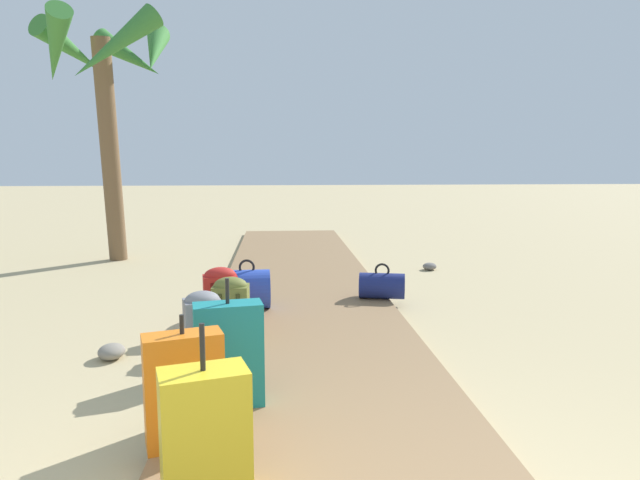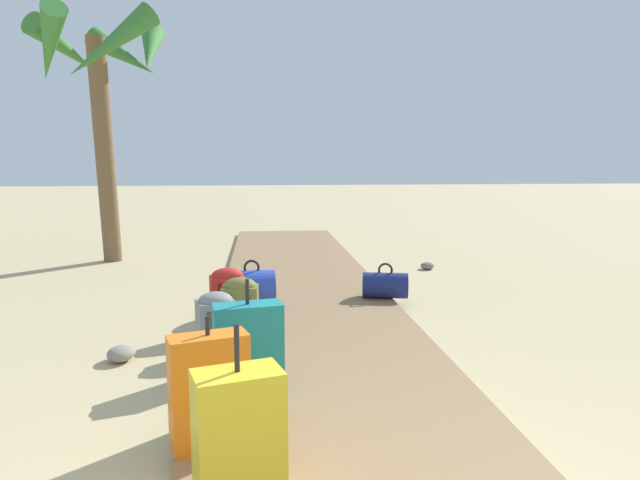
{
  "view_description": "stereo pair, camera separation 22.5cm",
  "coord_description": "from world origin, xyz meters",
  "px_view_note": "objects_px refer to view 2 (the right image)",
  "views": [
    {
      "loc": [
        -0.27,
        -1.45,
        1.59
      ],
      "look_at": [
        0.28,
        5.76,
        0.55
      ],
      "focal_mm": 31.4,
      "sensor_mm": 36.0,
      "label": 1
    },
    {
      "loc": [
        -0.49,
        -1.43,
        1.59
      ],
      "look_at": [
        0.28,
        5.76,
        0.55
      ],
      "focal_mm": 31.4,
      "sensor_mm": 36.0,
      "label": 2
    }
  ],
  "objects_px": {
    "suitcase_teal": "(248,355)",
    "suitcase_orange": "(209,391)",
    "backpack_olive": "(240,307)",
    "backpack_red": "(227,295)",
    "suitcase_yellow": "(239,435)",
    "duffel_bag_navy": "(385,285)",
    "backpack_grey": "(216,327)",
    "palm_tree_far_left": "(102,73)",
    "duffel_bag_blue": "(252,290)"
  },
  "relations": [
    {
      "from": "suitcase_teal",
      "to": "suitcase_orange",
      "type": "xyz_separation_m",
      "value": [
        -0.2,
        -0.47,
        -0.02
      ]
    },
    {
      "from": "suitcase_orange",
      "to": "backpack_olive",
      "type": "relative_size",
      "value": 1.33
    },
    {
      "from": "backpack_red",
      "to": "suitcase_yellow",
      "type": "xyz_separation_m",
      "value": [
        0.2,
        -2.72,
        0.02
      ]
    },
    {
      "from": "duffel_bag_navy",
      "to": "suitcase_yellow",
      "type": "bearing_deg",
      "value": -112.43
    },
    {
      "from": "suitcase_yellow",
      "to": "backpack_olive",
      "type": "distance_m",
      "value": 2.26
    },
    {
      "from": "backpack_grey",
      "to": "palm_tree_far_left",
      "type": "relative_size",
      "value": 0.15
    },
    {
      "from": "backpack_red",
      "to": "suitcase_teal",
      "type": "bearing_deg",
      "value": -82.66
    },
    {
      "from": "suitcase_teal",
      "to": "backpack_olive",
      "type": "xyz_separation_m",
      "value": [
        -0.09,
        1.3,
        -0.04
      ]
    },
    {
      "from": "duffel_bag_blue",
      "to": "backpack_olive",
      "type": "xyz_separation_m",
      "value": [
        -0.08,
        -0.98,
        0.08
      ]
    },
    {
      "from": "suitcase_orange",
      "to": "backpack_grey",
      "type": "bearing_deg",
      "value": 92.61
    },
    {
      "from": "backpack_red",
      "to": "backpack_olive",
      "type": "distance_m",
      "value": 0.48
    },
    {
      "from": "suitcase_teal",
      "to": "suitcase_yellow",
      "type": "bearing_deg",
      "value": -91.48
    },
    {
      "from": "duffel_bag_blue",
      "to": "duffel_bag_navy",
      "type": "bearing_deg",
      "value": 11.87
    },
    {
      "from": "backpack_olive",
      "to": "palm_tree_far_left",
      "type": "distance_m",
      "value": 5.36
    },
    {
      "from": "palm_tree_far_left",
      "to": "duffel_bag_blue",
      "type": "bearing_deg",
      "value": -55.84
    },
    {
      "from": "palm_tree_far_left",
      "to": "suitcase_orange",
      "type": "bearing_deg",
      "value": -71.4
    },
    {
      "from": "backpack_grey",
      "to": "suitcase_orange",
      "type": "distance_m",
      "value": 1.18
    },
    {
      "from": "duffel_bag_blue",
      "to": "palm_tree_far_left",
      "type": "bearing_deg",
      "value": 124.16
    },
    {
      "from": "suitcase_yellow",
      "to": "palm_tree_far_left",
      "type": "height_order",
      "value": "palm_tree_far_left"
    },
    {
      "from": "duffel_bag_navy",
      "to": "palm_tree_far_left",
      "type": "relative_size",
      "value": 0.14
    },
    {
      "from": "backpack_grey",
      "to": "palm_tree_far_left",
      "type": "distance_m",
      "value": 5.79
    },
    {
      "from": "duffel_bag_blue",
      "to": "suitcase_teal",
      "type": "bearing_deg",
      "value": -89.74
    },
    {
      "from": "backpack_red",
      "to": "suitcase_teal",
      "type": "relative_size",
      "value": 0.66
    },
    {
      "from": "suitcase_teal",
      "to": "suitcase_yellow",
      "type": "relative_size",
      "value": 0.99
    },
    {
      "from": "suitcase_yellow",
      "to": "duffel_bag_navy",
      "type": "distance_m",
      "value": 3.84
    },
    {
      "from": "suitcase_yellow",
      "to": "suitcase_orange",
      "type": "distance_m",
      "value": 0.52
    },
    {
      "from": "duffel_bag_blue",
      "to": "suitcase_orange",
      "type": "xyz_separation_m",
      "value": [
        -0.18,
        -2.76,
        0.1
      ]
    },
    {
      "from": "suitcase_teal",
      "to": "suitcase_orange",
      "type": "bearing_deg",
      "value": -112.55
    },
    {
      "from": "duffel_bag_blue",
      "to": "backpack_olive",
      "type": "distance_m",
      "value": 0.99
    },
    {
      "from": "duffel_bag_blue",
      "to": "backpack_grey",
      "type": "bearing_deg",
      "value": -98.58
    },
    {
      "from": "duffel_bag_blue",
      "to": "backpack_olive",
      "type": "bearing_deg",
      "value": -94.84
    },
    {
      "from": "suitcase_teal",
      "to": "backpack_grey",
      "type": "bearing_deg",
      "value": 109.35
    },
    {
      "from": "duffel_bag_blue",
      "to": "palm_tree_far_left",
      "type": "distance_m",
      "value": 4.71
    },
    {
      "from": "palm_tree_far_left",
      "to": "backpack_red",
      "type": "bearing_deg",
      "value": -62.22
    },
    {
      "from": "backpack_red",
      "to": "backpack_olive",
      "type": "xyz_separation_m",
      "value": [
        0.13,
        -0.46,
        0.0
      ]
    },
    {
      "from": "duffel_bag_navy",
      "to": "backpack_olive",
      "type": "relative_size",
      "value": 1.01
    },
    {
      "from": "backpack_grey",
      "to": "backpack_red",
      "type": "height_order",
      "value": "backpack_grey"
    },
    {
      "from": "backpack_red",
      "to": "suitcase_orange",
      "type": "bearing_deg",
      "value": -89.19
    },
    {
      "from": "suitcase_yellow",
      "to": "suitcase_orange",
      "type": "bearing_deg",
      "value": 109.32
    },
    {
      "from": "suitcase_orange",
      "to": "suitcase_yellow",
      "type": "bearing_deg",
      "value": -70.68
    },
    {
      "from": "suitcase_teal",
      "to": "suitcase_orange",
      "type": "height_order",
      "value": "suitcase_teal"
    },
    {
      "from": "palm_tree_far_left",
      "to": "duffel_bag_navy",
      "type": "bearing_deg",
      "value": -38.87
    },
    {
      "from": "suitcase_teal",
      "to": "suitcase_yellow",
      "type": "xyz_separation_m",
      "value": [
        -0.02,
        -0.96,
        -0.03
      ]
    },
    {
      "from": "backpack_red",
      "to": "suitcase_teal",
      "type": "height_order",
      "value": "suitcase_teal"
    },
    {
      "from": "suitcase_yellow",
      "to": "palm_tree_far_left",
      "type": "distance_m",
      "value": 7.3
    },
    {
      "from": "suitcase_orange",
      "to": "duffel_bag_navy",
      "type": "distance_m",
      "value": 3.48
    },
    {
      "from": "palm_tree_far_left",
      "to": "suitcase_yellow",
      "type": "bearing_deg",
      "value": -71.34
    },
    {
      "from": "suitcase_yellow",
      "to": "backpack_olive",
      "type": "relative_size",
      "value": 1.51
    },
    {
      "from": "duffel_bag_navy",
      "to": "suitcase_orange",
      "type": "bearing_deg",
      "value": -118.1
    },
    {
      "from": "backpack_red",
      "to": "backpack_grey",
      "type": "bearing_deg",
      "value": -91.2
    }
  ]
}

